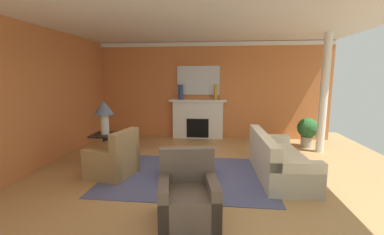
{
  "coord_description": "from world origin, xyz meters",
  "views": [
    {
      "loc": [
        0.36,
        -4.88,
        1.99
      ],
      "look_at": [
        -0.29,
        1.17,
        1.0
      ],
      "focal_mm": 23.93,
      "sensor_mm": 36.0,
      "label": 1
    }
  ],
  "objects_px": {
    "sofa": "(277,161)",
    "armchair_facing_fireplace": "(188,198)",
    "side_table": "(106,147)",
    "potted_plant": "(307,130)",
    "armchair_near_window": "(114,161)",
    "vase_mantel_right": "(215,92)",
    "fireplace": "(198,120)",
    "table_lamp": "(104,111)",
    "vase_mantel_left": "(181,92)",
    "mantel_mirror": "(198,80)",
    "coffee_table": "(187,160)"
  },
  "relations": [
    {
      "from": "sofa",
      "to": "armchair_facing_fireplace",
      "type": "distance_m",
      "value": 2.37
    },
    {
      "from": "side_table",
      "to": "potted_plant",
      "type": "bearing_deg",
      "value": 21.22
    },
    {
      "from": "armchair_near_window",
      "to": "vase_mantel_right",
      "type": "distance_m",
      "value": 4.04
    },
    {
      "from": "armchair_near_window",
      "to": "vase_mantel_right",
      "type": "relative_size",
      "value": 2.0
    },
    {
      "from": "potted_plant",
      "to": "sofa",
      "type": "bearing_deg",
      "value": -119.85
    },
    {
      "from": "fireplace",
      "to": "sofa",
      "type": "distance_m",
      "value": 3.55
    },
    {
      "from": "fireplace",
      "to": "table_lamp",
      "type": "bearing_deg",
      "value": -124.81
    },
    {
      "from": "side_table",
      "to": "armchair_facing_fireplace",
      "type": "bearing_deg",
      "value": -44.23
    },
    {
      "from": "fireplace",
      "to": "vase_mantel_left",
      "type": "relative_size",
      "value": 3.81
    },
    {
      "from": "side_table",
      "to": "table_lamp",
      "type": "bearing_deg",
      "value": 180.0
    },
    {
      "from": "vase_mantel_right",
      "to": "potted_plant",
      "type": "xyz_separation_m",
      "value": [
        2.6,
        -0.69,
        -1.0
      ]
    },
    {
      "from": "mantel_mirror",
      "to": "armchair_near_window",
      "type": "height_order",
      "value": "mantel_mirror"
    },
    {
      "from": "coffee_table",
      "to": "side_table",
      "type": "bearing_deg",
      "value": 164.9
    },
    {
      "from": "potted_plant",
      "to": "side_table",
      "type": "bearing_deg",
      "value": -158.78
    },
    {
      "from": "mantel_mirror",
      "to": "potted_plant",
      "type": "distance_m",
      "value": 3.54
    },
    {
      "from": "vase_mantel_right",
      "to": "potted_plant",
      "type": "relative_size",
      "value": 0.57
    },
    {
      "from": "sofa",
      "to": "vase_mantel_right",
      "type": "relative_size",
      "value": 4.48
    },
    {
      "from": "vase_mantel_left",
      "to": "armchair_near_window",
      "type": "bearing_deg",
      "value": -104.52
    },
    {
      "from": "sofa",
      "to": "armchair_near_window",
      "type": "distance_m",
      "value": 3.28
    },
    {
      "from": "armchair_near_window",
      "to": "vase_mantel_left",
      "type": "xyz_separation_m",
      "value": [
        0.86,
        3.32,
        1.18
      ]
    },
    {
      "from": "armchair_facing_fireplace",
      "to": "potted_plant",
      "type": "distance_m",
      "value": 4.96
    },
    {
      "from": "armchair_near_window",
      "to": "potted_plant",
      "type": "bearing_deg",
      "value": 29.96
    },
    {
      "from": "mantel_mirror",
      "to": "potted_plant",
      "type": "xyz_separation_m",
      "value": [
        3.15,
        -0.86,
        -1.36
      ]
    },
    {
      "from": "armchair_near_window",
      "to": "coffee_table",
      "type": "distance_m",
      "value": 1.48
    },
    {
      "from": "fireplace",
      "to": "side_table",
      "type": "distance_m",
      "value": 3.29
    },
    {
      "from": "table_lamp",
      "to": "vase_mantel_left",
      "type": "distance_m",
      "value": 2.97
    },
    {
      "from": "mantel_mirror",
      "to": "fireplace",
      "type": "bearing_deg",
      "value": -90.0
    },
    {
      "from": "side_table",
      "to": "vase_mantel_left",
      "type": "height_order",
      "value": "vase_mantel_left"
    },
    {
      "from": "fireplace",
      "to": "armchair_near_window",
      "type": "distance_m",
      "value": 3.67
    },
    {
      "from": "fireplace",
      "to": "potted_plant",
      "type": "distance_m",
      "value": 3.24
    },
    {
      "from": "sofa",
      "to": "armchair_facing_fireplace",
      "type": "height_order",
      "value": "armchair_facing_fireplace"
    },
    {
      "from": "potted_plant",
      "to": "fireplace",
      "type": "bearing_deg",
      "value": 166.77
    },
    {
      "from": "fireplace",
      "to": "armchair_near_window",
      "type": "relative_size",
      "value": 1.88
    },
    {
      "from": "mantel_mirror",
      "to": "potted_plant",
      "type": "height_order",
      "value": "mantel_mirror"
    },
    {
      "from": "fireplace",
      "to": "potted_plant",
      "type": "bearing_deg",
      "value": -13.23
    },
    {
      "from": "sofa",
      "to": "table_lamp",
      "type": "relative_size",
      "value": 2.85
    },
    {
      "from": "sofa",
      "to": "armchair_near_window",
      "type": "xyz_separation_m",
      "value": [
        -3.26,
        -0.36,
        0.01
      ]
    },
    {
      "from": "vase_mantel_right",
      "to": "coffee_table",
      "type": "bearing_deg",
      "value": -98.83
    },
    {
      "from": "fireplace",
      "to": "armchair_facing_fireplace",
      "type": "height_order",
      "value": "fireplace"
    },
    {
      "from": "armchair_near_window",
      "to": "coffee_table",
      "type": "xyz_separation_m",
      "value": [
        1.47,
        0.16,
        0.03
      ]
    },
    {
      "from": "fireplace",
      "to": "side_table",
      "type": "height_order",
      "value": "fireplace"
    },
    {
      "from": "mantel_mirror",
      "to": "sofa",
      "type": "height_order",
      "value": "mantel_mirror"
    },
    {
      "from": "vase_mantel_left",
      "to": "potted_plant",
      "type": "distance_m",
      "value": 3.9
    },
    {
      "from": "vase_mantel_left",
      "to": "potted_plant",
      "type": "relative_size",
      "value": 0.57
    },
    {
      "from": "fireplace",
      "to": "coffee_table",
      "type": "relative_size",
      "value": 1.8
    },
    {
      "from": "mantel_mirror",
      "to": "sofa",
      "type": "distance_m",
      "value": 3.96
    },
    {
      "from": "table_lamp",
      "to": "sofa",
      "type": "bearing_deg",
      "value": -4.93
    },
    {
      "from": "vase_mantel_left",
      "to": "vase_mantel_right",
      "type": "relative_size",
      "value": 0.99
    },
    {
      "from": "table_lamp",
      "to": "vase_mantel_left",
      "type": "relative_size",
      "value": 1.59
    },
    {
      "from": "mantel_mirror",
      "to": "armchair_near_window",
      "type": "xyz_separation_m",
      "value": [
        -1.41,
        -3.49,
        -1.55
      ]
    }
  ]
}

